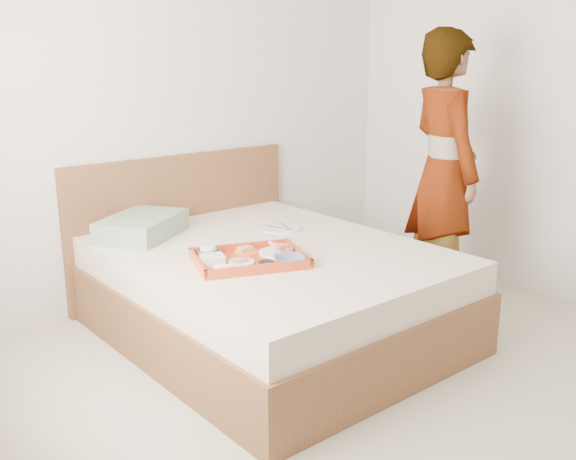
# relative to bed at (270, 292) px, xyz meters

# --- Properties ---
(ground) EXTENTS (3.50, 4.00, 0.01)m
(ground) POSITION_rel_bed_xyz_m (0.08, -1.00, -0.27)
(ground) COLOR beige
(ground) RESTS_ON ground
(wall_back) EXTENTS (3.50, 0.01, 2.60)m
(wall_back) POSITION_rel_bed_xyz_m (0.08, 1.00, 1.04)
(wall_back) COLOR silver
(wall_back) RESTS_ON ground
(wall_left) EXTENTS (0.01, 4.00, 2.60)m
(wall_left) POSITION_rel_bed_xyz_m (-1.67, -1.00, 1.04)
(wall_left) COLOR silver
(wall_left) RESTS_ON ground
(bed) EXTENTS (1.65, 2.00, 0.53)m
(bed) POSITION_rel_bed_xyz_m (0.00, 0.00, 0.00)
(bed) COLOR brown
(bed) RESTS_ON ground
(headboard) EXTENTS (1.65, 0.06, 0.95)m
(headboard) POSITION_rel_bed_xyz_m (0.00, 0.97, 0.21)
(headboard) COLOR brown
(headboard) RESTS_ON ground
(pillow) EXTENTS (0.65, 0.59, 0.13)m
(pillow) POSITION_rel_bed_xyz_m (-0.44, 0.69, 0.33)
(pillow) COLOR #8C9F8A
(pillow) RESTS_ON bed
(tray) EXTENTS (0.68, 0.59, 0.05)m
(tray) POSITION_rel_bed_xyz_m (-0.25, -0.14, 0.29)
(tray) COLOR #C45216
(tray) RESTS_ON bed
(prawn_plate) EXTENTS (0.25, 0.25, 0.01)m
(prawn_plate) POSITION_rel_bed_xyz_m (-0.06, -0.14, 0.29)
(prawn_plate) COLOR white
(prawn_plate) RESTS_ON tray
(navy_bowl_big) EXTENTS (0.21, 0.21, 0.04)m
(navy_bowl_big) POSITION_rel_bed_xyz_m (-0.12, -0.32, 0.30)
(navy_bowl_big) COLOR #17224E
(navy_bowl_big) RESTS_ON tray
(sauce_dish) EXTENTS (0.11, 0.11, 0.03)m
(sauce_dish) POSITION_rel_bed_xyz_m (-0.26, -0.29, 0.30)
(sauce_dish) COLOR black
(sauce_dish) RESTS_ON tray
(meat_plate) EXTENTS (0.18, 0.18, 0.01)m
(meat_plate) POSITION_rel_bed_xyz_m (-0.31, -0.16, 0.29)
(meat_plate) COLOR white
(meat_plate) RESTS_ON tray
(bread_plate) EXTENTS (0.18, 0.18, 0.01)m
(bread_plate) POSITION_rel_bed_xyz_m (-0.18, -0.02, 0.29)
(bread_plate) COLOR orange
(bread_plate) RESTS_ON tray
(salad_bowl) EXTENTS (0.16, 0.16, 0.04)m
(salad_bowl) POSITION_rel_bed_xyz_m (-0.38, 0.05, 0.30)
(salad_bowl) COLOR #17224E
(salad_bowl) RESTS_ON tray
(plastic_tub) EXTENTS (0.15, 0.13, 0.05)m
(plastic_tub) POSITION_rel_bed_xyz_m (-0.44, -0.08, 0.31)
(plastic_tub) COLOR silver
(plastic_tub) RESTS_ON tray
(cheese_round) EXTENTS (0.11, 0.11, 0.03)m
(cheese_round) POSITION_rel_bed_xyz_m (-0.47, -0.20, 0.30)
(cheese_round) COLOR white
(cheese_round) RESTS_ON tray
(dinner_plate) EXTENTS (0.27, 0.27, 0.01)m
(dinner_plate) POSITION_rel_bed_xyz_m (0.31, 0.28, 0.27)
(dinner_plate) COLOR white
(dinner_plate) RESTS_ON bed
(person) EXTENTS (0.65, 0.76, 1.76)m
(person) POSITION_rel_bed_xyz_m (1.18, -0.28, 0.61)
(person) COLOR silver
(person) RESTS_ON ground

